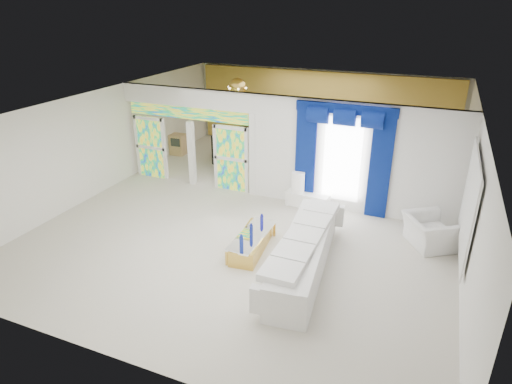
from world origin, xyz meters
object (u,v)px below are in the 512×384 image
at_px(coffee_table, 252,242).
at_px(armchair, 429,232).
at_px(grand_piano, 248,147).
at_px(white_sofa, 304,254).
at_px(console_table, 308,200).

relative_size(coffee_table, armchair, 1.54).
xyz_separation_m(coffee_table, grand_piano, (-2.55, 5.58, 0.33)).
distance_m(white_sofa, armchair, 3.19).
relative_size(white_sofa, console_table, 3.27).
distance_m(white_sofa, grand_piano, 7.06).
xyz_separation_m(console_table, armchair, (3.24, -0.95, 0.16)).
relative_size(white_sofa, grand_piano, 1.90).
bearing_deg(coffee_table, white_sofa, -12.53).
bearing_deg(grand_piano, white_sofa, -41.58).
bearing_deg(armchair, coffee_table, 83.16).
xyz_separation_m(armchair, grand_piano, (-6.31, 3.79, 0.16)).
xyz_separation_m(coffee_table, armchair, (3.76, 1.80, 0.17)).
distance_m(armchair, grand_piano, 7.36).
height_order(coffee_table, console_table, console_table).
xyz_separation_m(coffee_table, console_table, (0.52, 2.74, 0.01)).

